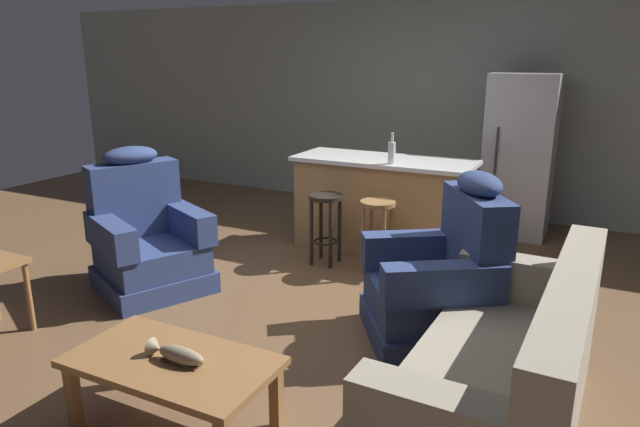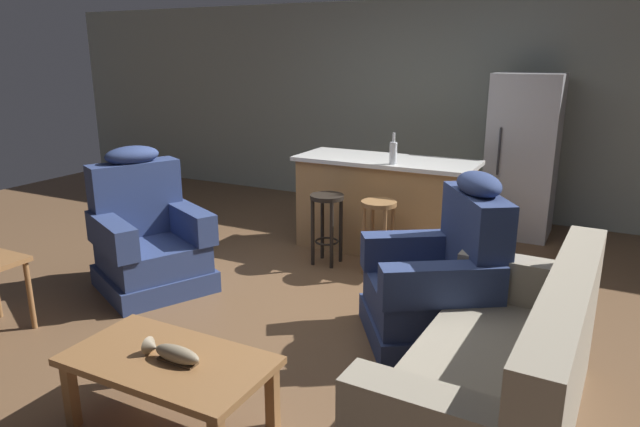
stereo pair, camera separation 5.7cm
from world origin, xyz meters
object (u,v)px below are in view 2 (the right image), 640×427
at_px(fish_figurine, 172,353).
at_px(kitchen_island, 384,204).
at_px(recliner_near_island, 441,283).
at_px(bar_stool_right, 378,223).
at_px(refrigerator, 523,156).
at_px(couch, 503,378).
at_px(bar_stool_left, 327,216).
at_px(recliner_near_lamp, 148,239).
at_px(coffee_table, 169,367).
at_px(bottle_tall_green, 393,152).

height_order(fish_figurine, kitchen_island, kitchen_island).
height_order(recliner_near_island, bar_stool_right, recliner_near_island).
bearing_deg(refrigerator, couch, -82.15).
xyz_separation_m(recliner_near_island, bar_stool_right, (-0.86, 0.97, 0.05)).
bearing_deg(bar_stool_right, kitchen_island, 106.49).
distance_m(couch, bar_stool_left, 2.73).
bearing_deg(recliner_near_island, recliner_near_lamp, -27.98).
height_order(couch, recliner_near_island, recliner_near_island).
relative_size(bar_stool_right, refrigerator, 0.39).
relative_size(coffee_table, bar_stool_left, 1.62).
distance_m(fish_figurine, couch, 1.73).
relative_size(fish_figurine, couch, 0.18).
distance_m(coffee_table, kitchen_island, 3.26).
distance_m(coffee_table, fish_figurine, 0.11).
bearing_deg(kitchen_island, recliner_near_lamp, -128.56).
height_order(fish_figurine, bar_stool_left, bar_stool_left).
relative_size(couch, recliner_near_lamp, 1.61).
height_order(couch, bar_stool_left, couch).
xyz_separation_m(coffee_table, bottle_tall_green, (0.11, 3.02, 0.70)).
height_order(coffee_table, kitchen_island, kitchen_island).
distance_m(kitchen_island, bottle_tall_green, 0.65).
height_order(recliner_near_island, bottle_tall_green, bottle_tall_green).
bearing_deg(recliner_near_lamp, couch, 13.34).
relative_size(couch, refrigerator, 1.10).
bearing_deg(recliner_near_island, bar_stool_right, -81.63).
relative_size(recliner_near_lamp, bar_stool_left, 1.76).
xyz_separation_m(refrigerator, bottle_tall_green, (-0.97, -1.44, 0.18)).
height_order(couch, refrigerator, refrigerator).
bearing_deg(bar_stool_right, bar_stool_left, 180.00).
bearing_deg(bottle_tall_green, kitchen_island, 124.28).
relative_size(couch, kitchen_island, 1.07).
xyz_separation_m(recliner_near_lamp, recliner_near_island, (2.50, 0.22, 0.00)).
bearing_deg(recliner_near_lamp, bar_stool_left, 72.70).
bearing_deg(recliner_near_island, couch, 90.21).
relative_size(fish_figurine, recliner_near_island, 0.28).
relative_size(bar_stool_left, bottle_tall_green, 2.29).
bearing_deg(coffee_table, recliner_near_lamp, 136.44).
distance_m(bar_stool_left, bottle_tall_green, 0.87).
bearing_deg(recliner_near_lamp, recliner_near_island, 30.87).
distance_m(coffee_table, recliner_near_island, 1.93).
bearing_deg(refrigerator, recliner_near_island, -91.69).
height_order(kitchen_island, bar_stool_right, kitchen_island).
height_order(recliner_near_lamp, refrigerator, refrigerator).
distance_m(bar_stool_left, bar_stool_right, 0.52).
relative_size(coffee_table, bar_stool_right, 1.62).
distance_m(recliner_near_island, kitchen_island, 1.91).
relative_size(kitchen_island, bar_stool_right, 2.65).
xyz_separation_m(couch, bar_stool_right, (-1.45, 1.88, 0.13)).
bearing_deg(couch, kitchen_island, -54.83).
distance_m(coffee_table, refrigerator, 4.61).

